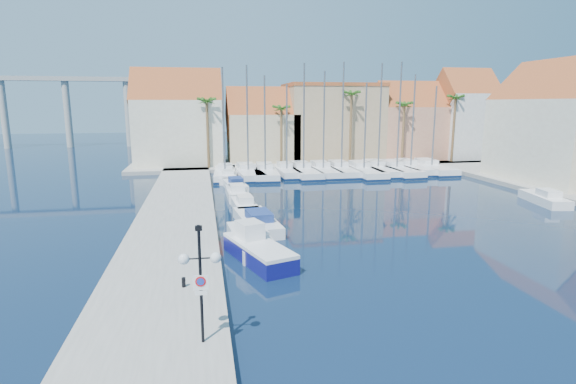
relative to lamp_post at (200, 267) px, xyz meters
name	(u,v)px	position (x,y,z in m)	size (l,w,h in m)	color
ground	(351,295)	(7.01, 3.99, -3.40)	(260.00, 260.00, 0.00)	#081C31
quay_west	(174,226)	(-1.99, 17.49, -3.15)	(6.00, 77.00, 0.50)	gray
shore_north	(313,161)	(17.01, 51.99, -3.15)	(54.00, 16.00, 0.50)	gray
lamp_post	(200,267)	(0.00, 0.00, 0.00)	(1.50, 0.45, 4.42)	black
bollard	(184,282)	(-0.87, 5.26, -2.67)	(0.19, 0.19, 0.46)	black
fishing_boat	(257,249)	(3.18, 9.63, -2.70)	(3.82, 6.37, 2.11)	navy
motorboat_west_0	(251,239)	(3.12, 12.27, -2.89)	(2.78, 7.09, 1.40)	white
motorboat_west_1	(257,221)	(4.02, 16.66, -2.89)	(3.04, 7.43, 1.40)	white
motorboat_west_2	(244,205)	(3.58, 22.33, -2.89)	(2.07, 5.60, 1.40)	white
motorboat_west_3	(237,193)	(3.39, 27.78, -2.89)	(1.99, 5.97, 1.40)	white
motorboat_west_4	(235,185)	(3.53, 32.02, -2.89)	(2.45, 6.08, 1.40)	white
motorboat_west_5	(228,177)	(3.15, 37.54, -2.89)	(2.39, 6.17, 1.40)	white
motorboat_east_1	(545,198)	(30.99, 19.79, -2.89)	(3.05, 6.22, 1.40)	white
sailboat_0	(225,173)	(2.87, 39.81, -2.80)	(3.18, 9.86, 13.25)	white
sailboat_1	(247,172)	(5.68, 40.27, -2.82)	(3.64, 10.93, 13.53)	white
sailboat_2	(265,172)	(7.86, 39.96, -2.83)	(3.53, 10.86, 12.36)	white
sailboat_3	(286,171)	(10.60, 40.31, -2.82)	(2.59, 8.91, 11.32)	white
sailboat_4	(302,171)	(12.72, 40.20, -2.81)	(3.14, 11.01, 13.87)	white
sailboat_5	(322,170)	(15.35, 40.31, -2.82)	(2.82, 10.65, 12.98)	white
sailboat_6	(340,169)	(17.78, 40.30, -2.81)	(2.93, 10.63, 14.11)	white
sailboat_7	(362,170)	(20.41, 39.19, -2.85)	(3.14, 11.45, 11.52)	white
sailboat_8	(376,169)	(22.71, 40.11, -2.82)	(3.15, 11.33, 14.00)	white
sailboat_9	(394,169)	(24.96, 39.42, -2.82)	(3.51, 11.56, 14.16)	white
sailboat_10	(408,168)	(27.36, 40.30, -2.82)	(2.95, 10.42, 12.71)	white
sailboat_11	(429,168)	(30.26, 40.03, -2.84)	(3.20, 11.18, 11.27)	white
building_0	(178,122)	(-2.99, 50.99, 3.12)	(12.30, 9.00, 13.50)	beige
building_1	(262,129)	(9.01, 50.99, 1.89)	(10.30, 8.00, 11.00)	tan
building_2	(332,122)	(20.01, 51.99, 2.86)	(14.20, 10.20, 11.50)	tan
building_3	(407,124)	(32.01, 50.99, 2.46)	(10.30, 8.00, 12.00)	tan
building_4	(464,117)	(41.01, 49.99, 3.56)	(8.30, 8.00, 14.00)	silver
building_6	(560,127)	(39.01, 27.99, 3.12)	(9.00, 14.30, 13.50)	beige
palm_0	(207,103)	(1.01, 45.99, 5.68)	(2.60, 2.60, 10.15)	brown
palm_1	(281,110)	(11.01, 45.99, 4.73)	(2.60, 2.60, 9.15)	brown
palm_2	(352,96)	(21.01, 45.99, 6.61)	(2.60, 2.60, 11.15)	brown
palm_3	(404,107)	(29.01, 45.99, 5.21)	(2.60, 2.60, 9.65)	brown
palm_4	(456,100)	(37.01, 45.99, 6.15)	(2.60, 2.60, 10.65)	brown
viaduct	(39,97)	(-32.06, 85.99, 6.85)	(48.00, 2.20, 14.45)	#9E9E99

